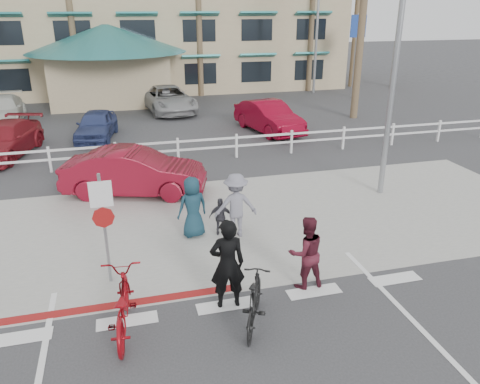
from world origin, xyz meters
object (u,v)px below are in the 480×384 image
object	(u,v)px
sign_post	(104,224)
bike_red	(121,305)
car_white_sedan	(134,172)
bike_black	(254,301)

from	to	relation	value
sign_post	bike_red	size ratio (longest dim) A/B	1.33
bike_red	car_white_sedan	bearing A→B (deg)	-90.03
bike_black	car_white_sedan	bearing A→B (deg)	-52.33
sign_post	bike_black	xyz separation A→B (m)	(2.71, -2.34, -0.91)
bike_red	bike_black	bearing A→B (deg)	173.78
car_white_sedan	bike_black	bearing A→B (deg)	-149.61
sign_post	car_white_sedan	size ratio (longest dim) A/B	0.63
bike_red	bike_black	distance (m)	2.53
sign_post	bike_black	distance (m)	3.70
bike_red	bike_black	world-z (taller)	bike_red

